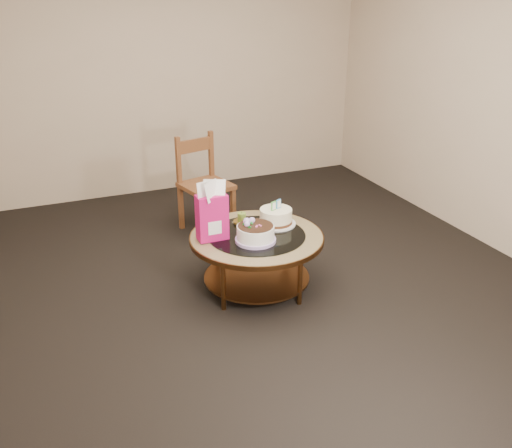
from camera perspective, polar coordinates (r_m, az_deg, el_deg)
name	(u,v)px	position (r m, az deg, el deg)	size (l,w,h in m)	color
ground	(257,287)	(4.52, 0.06, -6.36)	(5.00, 5.00, 0.00)	black
room_walls	(257,90)	(3.98, 0.07, 13.27)	(4.52, 5.02, 2.61)	#C2AB92
coffee_table	(257,244)	(4.34, 0.06, -2.03)	(1.02, 1.02, 0.46)	brown
decorated_cake	(255,234)	(4.18, -0.07, -1.01)	(0.30, 0.30, 0.18)	#B99ADA
cream_cake	(276,217)	(4.46, 2.00, 0.72)	(0.31, 0.31, 0.20)	white
gift_bag	(212,211)	(4.17, -4.44, 1.29)	(0.22, 0.16, 0.45)	#CA1359
pillar_candle	(242,220)	(4.49, -1.44, 0.43)	(0.14, 0.14, 0.10)	#DDC35B
dining_chair	(204,184)	(5.39, -5.24, 4.05)	(0.51, 0.51, 0.91)	brown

